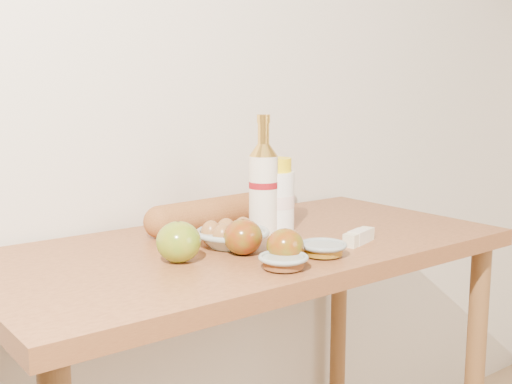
{
  "coord_description": "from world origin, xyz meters",
  "views": [
    {
      "loc": [
        -0.86,
        0.03,
        1.26
      ],
      "look_at": [
        0.0,
        1.15,
        1.02
      ],
      "focal_mm": 45.0,
      "sensor_mm": 36.0,
      "label": 1
    }
  ],
  "objects_px": {
    "baguette": "(223,211)",
    "egg_bowl": "(232,236)",
    "bourbon_bottle": "(263,186)",
    "cream_bottle": "(276,197)",
    "table": "(248,293)"
  },
  "relations": [
    {
      "from": "egg_bowl",
      "to": "baguette",
      "type": "bearing_deg",
      "value": 60.45
    },
    {
      "from": "baguette",
      "to": "table",
      "type": "bearing_deg",
      "value": -110.66
    },
    {
      "from": "bourbon_bottle",
      "to": "baguette",
      "type": "relative_size",
      "value": 0.62
    },
    {
      "from": "table",
      "to": "cream_bottle",
      "type": "distance_m",
      "value": 0.25
    },
    {
      "from": "cream_bottle",
      "to": "bourbon_bottle",
      "type": "bearing_deg",
      "value": -149.3
    },
    {
      "from": "baguette",
      "to": "egg_bowl",
      "type": "bearing_deg",
      "value": -123.96
    },
    {
      "from": "table",
      "to": "egg_bowl",
      "type": "xyz_separation_m",
      "value": [
        -0.05,
        -0.01,
        0.15
      ]
    },
    {
      "from": "egg_bowl",
      "to": "baguette",
      "type": "relative_size",
      "value": 0.41
    },
    {
      "from": "egg_bowl",
      "to": "cream_bottle",
      "type": "bearing_deg",
      "value": 20.47
    },
    {
      "from": "table",
      "to": "baguette",
      "type": "bearing_deg",
      "value": 73.75
    },
    {
      "from": "table",
      "to": "bourbon_bottle",
      "type": "distance_m",
      "value": 0.26
    },
    {
      "from": "bourbon_bottle",
      "to": "cream_bottle",
      "type": "height_order",
      "value": "bourbon_bottle"
    },
    {
      "from": "bourbon_bottle",
      "to": "egg_bowl",
      "type": "relative_size",
      "value": 1.51
    },
    {
      "from": "egg_bowl",
      "to": "baguette",
      "type": "distance_m",
      "value": 0.21
    },
    {
      "from": "bourbon_bottle",
      "to": "baguette",
      "type": "height_order",
      "value": "bourbon_bottle"
    }
  ]
}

